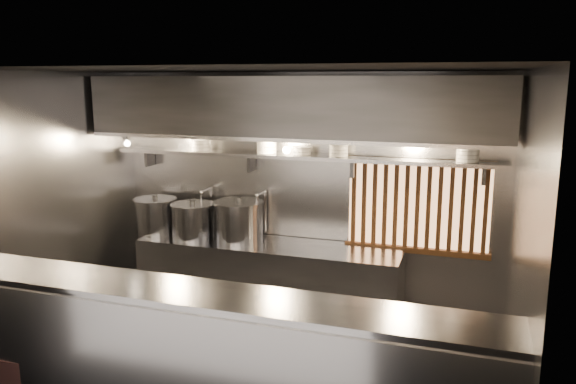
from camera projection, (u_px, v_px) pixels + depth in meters
The scene contains 23 objects.
floor at pixel (257, 369), 5.35m from camera, with size 4.50×4.50×0.00m, color black.
ceiling at pixel (253, 69), 4.80m from camera, with size 4.50×4.50×0.00m, color black.
wall_back at pixel (303, 196), 6.47m from camera, with size 4.50×4.50×0.00m, color gray.
wall_left at pixel (52, 210), 5.77m from camera, with size 3.00×3.00×0.00m, color gray.
wall_right at pixel (523, 251), 4.38m from camera, with size 3.00×3.00×0.00m, color gray.
serving_counter at pixel (211, 362), 4.34m from camera, with size 4.50×0.56×1.13m.
cooking_bench at pixel (268, 282), 6.40m from camera, with size 3.00×0.70×0.90m, color #95959A.
bowl_shelf at pixel (299, 156), 6.21m from camera, with size 4.40×0.34×0.04m, color #95959A.
exhaust_hood at pixel (293, 108), 5.90m from camera, with size 4.40×0.81×0.65m.
wood_screen at pixel (418, 206), 6.03m from camera, with size 1.56×0.09×1.04m.
faucet_left at pixel (208, 199), 6.72m from camera, with size 0.04×0.30×0.50m.
faucet_right at pixel (263, 203), 6.50m from camera, with size 0.04×0.30×0.50m.
heat_lamp at pixel (126, 138), 6.32m from camera, with size 0.25×0.35×0.20m.
pendant_bulb at pixel (287, 150), 6.11m from camera, with size 0.09×0.09×0.19m.
stock_pot_left at pixel (156, 215), 6.75m from camera, with size 0.57×0.57×0.46m.
stock_pot_mid at pixel (193, 220), 6.54m from camera, with size 0.63×0.63×0.44m.
stock_pot_right at pixel (239, 221), 6.42m from camera, with size 0.66×0.66×0.50m.
red_placard at pixel (11, 380), 4.70m from camera, with size 0.23×0.02×0.32m, color #B01215.
bowl_stack_0 at pixel (201, 145), 6.56m from camera, with size 0.23×0.23×0.13m.
bowl_stack_1 at pixel (267, 146), 6.30m from camera, with size 0.24×0.24×0.17m.
bowl_stack_2 at pixel (302, 151), 6.18m from camera, with size 0.22×0.22×0.09m.
bowl_stack_3 at pixel (339, 150), 6.05m from camera, with size 0.22×0.22×0.13m.
bowl_stack_4 at pixel (468, 154), 5.64m from camera, with size 0.23×0.23×0.17m.
Camera 1 is at (1.83, -4.57, 2.71)m, focal length 35.00 mm.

